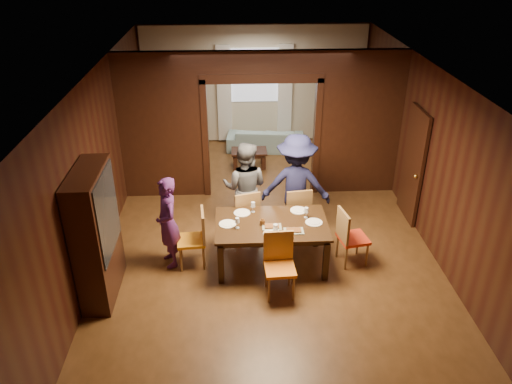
{
  "coord_description": "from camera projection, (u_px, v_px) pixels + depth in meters",
  "views": [
    {
      "loc": [
        -0.55,
        -7.57,
        4.85
      ],
      "look_at": [
        -0.2,
        -0.4,
        1.05
      ],
      "focal_mm": 35.0,
      "sensor_mm": 36.0,
      "label": 1
    }
  ],
  "objects": [
    {
      "name": "condiment_jar",
      "position": [
        262.0,
        222.0,
        7.75
      ],
      "size": [
        0.08,
        0.08,
        0.11
      ],
      "primitive_type": null,
      "color": "#512E12",
      "rests_on": "dining_table"
    },
    {
      "name": "ceiling",
      "position": [
        268.0,
        73.0,
        7.62
      ],
      "size": [
        5.5,
        9.0,
        0.02
      ],
      "primitive_type": "cube",
      "color": "silver",
      "rests_on": "room_walls"
    },
    {
      "name": "plate_far_l",
      "position": [
        242.0,
        213.0,
        8.09
      ],
      "size": [
        0.27,
        0.27,
        0.01
      ],
      "primitive_type": "cylinder",
      "color": "white",
      "rests_on": "dining_table"
    },
    {
      "name": "floor",
      "position": [
        266.0,
        233.0,
        8.98
      ],
      "size": [
        9.0,
        9.0,
        0.0
      ],
      "primitive_type": "plane",
      "color": "#4A2D14",
      "rests_on": "ground"
    },
    {
      "name": "serving_bowl",
      "position": [
        279.0,
        217.0,
        7.91
      ],
      "size": [
        0.34,
        0.34,
        0.08
      ],
      "primitive_type": "imported",
      "color": "black",
      "rests_on": "dining_table"
    },
    {
      "name": "coffee_table",
      "position": [
        249.0,
        158.0,
        11.4
      ],
      "size": [
        0.8,
        0.5,
        0.4
      ],
      "primitive_type": "cube",
      "color": "black",
      "rests_on": "floor"
    },
    {
      "name": "plate_near",
      "position": [
        272.0,
        234.0,
        7.54
      ],
      "size": [
        0.27,
        0.27,
        0.01
      ],
      "primitive_type": "cylinder",
      "color": "silver",
      "rests_on": "dining_table"
    },
    {
      "name": "wineglass_right",
      "position": [
        306.0,
        213.0,
        7.94
      ],
      "size": [
        0.08,
        0.08,
        0.18
      ],
      "primitive_type": null,
      "color": "silver",
      "rests_on": "dining_table"
    },
    {
      "name": "plate_left",
      "position": [
        228.0,
        224.0,
        7.79
      ],
      "size": [
        0.27,
        0.27,
        0.01
      ],
      "primitive_type": "cylinder",
      "color": "white",
      "rests_on": "dining_table"
    },
    {
      "name": "chair_near",
      "position": [
        280.0,
        267.0,
        7.27
      ],
      "size": [
        0.46,
        0.46,
        0.97
      ],
      "primitive_type": null,
      "rotation": [
        0.0,
        0.0,
        0.05
      ],
      "color": "orange",
      "rests_on": "floor"
    },
    {
      "name": "platter_b",
      "position": [
        294.0,
        231.0,
        7.59
      ],
      "size": [
        0.3,
        0.2,
        0.04
      ],
      "primitive_type": "cube",
      "color": "gray",
      "rests_on": "dining_table"
    },
    {
      "name": "window_far",
      "position": [
        255.0,
        75.0,
        12.1
      ],
      "size": [
        1.2,
        0.03,
        1.3
      ],
      "primitive_type": "cube",
      "color": "silver",
      "rests_on": "back_wall"
    },
    {
      "name": "dining_table",
      "position": [
        271.0,
        243.0,
        8.0
      ],
      "size": [
        1.77,
        1.1,
        0.76
      ],
      "primitive_type": "cube",
      "color": "#301D0E",
      "rests_on": "floor"
    },
    {
      "name": "platter_a",
      "position": [
        272.0,
        226.0,
        7.7
      ],
      "size": [
        0.3,
        0.2,
        0.04
      ],
      "primitive_type": "cube",
      "color": "gray",
      "rests_on": "dining_table"
    },
    {
      "name": "person_navy",
      "position": [
        296.0,
        185.0,
        8.61
      ],
      "size": [
        1.29,
        0.86,
        1.86
      ],
      "primitive_type": "imported",
      "rotation": [
        0.0,
        0.0,
        2.99
      ],
      "color": "#18193C",
      "rests_on": "floor"
    },
    {
      "name": "curtain_left",
      "position": [
        224.0,
        94.0,
        12.25
      ],
      "size": [
        0.35,
        0.06,
        2.4
      ],
      "primitive_type": "cube",
      "color": "white",
      "rests_on": "back_wall"
    },
    {
      "name": "hutch",
      "position": [
        96.0,
        235.0,
        7.08
      ],
      "size": [
        0.4,
        1.2,
        2.0
      ],
      "primitive_type": "cube",
      "color": "black",
      "rests_on": "floor"
    },
    {
      "name": "wineglass_left",
      "position": [
        237.0,
        223.0,
        7.65
      ],
      "size": [
        0.08,
        0.08,
        0.18
      ],
      "primitive_type": null,
      "color": "white",
      "rests_on": "dining_table"
    },
    {
      "name": "chair_right",
      "position": [
        353.0,
        237.0,
        7.98
      ],
      "size": [
        0.52,
        0.52,
        0.97
      ],
      "primitive_type": null,
      "rotation": [
        0.0,
        0.0,
        1.77
      ],
      "color": "red",
      "rests_on": "floor"
    },
    {
      "name": "chair_far_r",
      "position": [
        296.0,
        210.0,
        8.73
      ],
      "size": [
        0.49,
        0.49,
        0.97
      ],
      "primitive_type": null,
      "rotation": [
        0.0,
        0.0,
        3.27
      ],
      "color": "orange",
      "rests_on": "floor"
    },
    {
      "name": "tumbler",
      "position": [
        275.0,
        228.0,
        7.55
      ],
      "size": [
        0.07,
        0.07,
        0.14
      ],
      "primitive_type": "cylinder",
      "color": "silver",
      "rests_on": "dining_table"
    },
    {
      "name": "person_purple",
      "position": [
        168.0,
        223.0,
        7.83
      ],
      "size": [
        0.54,
        0.65,
        1.53
      ],
      "primitive_type": "imported",
      "rotation": [
        0.0,
        0.0,
        -1.2
      ],
      "color": "#4C1F5B",
      "rests_on": "floor"
    },
    {
      "name": "plate_right",
      "position": [
        314.0,
        222.0,
        7.83
      ],
      "size": [
        0.27,
        0.27,
        0.01
      ],
      "primitive_type": "cylinder",
      "color": "silver",
      "rests_on": "dining_table"
    },
    {
      "name": "wineglass_far",
      "position": [
        253.0,
        207.0,
        8.09
      ],
      "size": [
        0.08,
        0.08,
        0.18
      ],
      "primitive_type": null,
      "color": "white",
      "rests_on": "dining_table"
    },
    {
      "name": "chair_far_l",
      "position": [
        244.0,
        213.0,
        8.63
      ],
      "size": [
        0.55,
        0.55,
        0.97
      ],
      "primitive_type": null,
      "rotation": [
        0.0,
        0.0,
        3.43
      ],
      "color": "red",
      "rests_on": "floor"
    },
    {
      "name": "door_right",
      "position": [
        413.0,
        165.0,
        9.04
      ],
      "size": [
        0.06,
        0.9,
        2.1
      ],
      "primitive_type": "cube",
      "color": "black",
      "rests_on": "floor"
    },
    {
      "name": "plate_far_r",
      "position": [
        298.0,
        210.0,
        8.16
      ],
      "size": [
        0.27,
        0.27,
        0.01
      ],
      "primitive_type": "cylinder",
      "color": "white",
      "rests_on": "dining_table"
    },
    {
      "name": "curtain_right",
      "position": [
        285.0,
        93.0,
        12.31
      ],
      "size": [
        0.35,
        0.06,
        2.4
      ],
      "primitive_type": "cube",
      "color": "white",
      "rests_on": "back_wall"
    },
    {
      "name": "sofa",
      "position": [
        265.0,
        139.0,
        12.26
      ],
      "size": [
        1.93,
        0.92,
        0.54
      ],
      "primitive_type": "imported",
      "rotation": [
        0.0,
        0.0,
        3.04
      ],
      "color": "#8CB0B7",
      "rests_on": "floor"
    },
    {
      "name": "room_walls",
      "position": [
        260.0,
        118.0,
        9.94
      ],
      "size": [
        5.52,
        9.01,
        2.9
      ],
      "color": "black",
      "rests_on": "floor"
    },
    {
      "name": "person_grey",
      "position": [
        245.0,
        188.0,
        8.72
      ],
      "size": [
        0.94,
        0.81,
        1.68
      ],
      "primitive_type": "imported",
      "rotation": [
        0.0,
        0.0,
        2.9
      ],
      "color": "#56585E",
      "rests_on": "floor"
    },
    {
      "name": "chair_left",
      "position": [
        191.0,
        239.0,
        7.93
      ],
      "size": [
        0.48,
        0.48,
        0.97
      ],
      "primitive_type": null,
      "rotation": [
        0.0,
        0.0,
        -1.48
      ],
      "color": "orange",
      "rests_on": "floor"
    }
  ]
}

